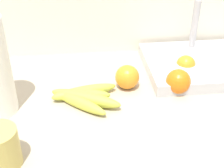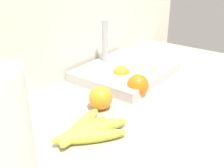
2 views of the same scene
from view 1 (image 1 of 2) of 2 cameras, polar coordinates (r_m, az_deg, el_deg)
wall_back at (r=1.39m, az=1.18°, el=-3.73°), size 1.95×0.06×1.30m
banana_bunch at (r=0.93m, az=-5.20°, el=-2.33°), size 0.21×0.17×0.04m
orange_back_right at (r=0.98m, az=2.75°, el=1.26°), size 0.08×0.08×0.08m
orange_front at (r=0.98m, az=11.82°, el=0.44°), size 0.08×0.08×0.08m
orange_center at (r=1.09m, az=13.12°, el=3.38°), size 0.06×0.06×0.06m
sink_basin at (r=1.13m, az=15.63°, el=3.56°), size 0.38×0.30×0.21m
mug at (r=0.76m, az=-19.52°, el=-10.80°), size 0.09×0.09×0.10m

